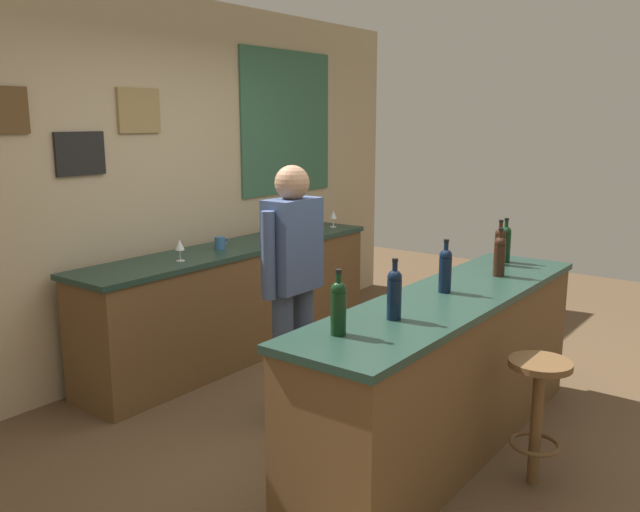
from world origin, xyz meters
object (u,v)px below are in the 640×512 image
(coffee_mug, at_px, (220,243))
(wine_bottle_f, at_px, (505,243))
(wine_bottle_b, at_px, (394,292))
(wine_glass_a, at_px, (180,246))
(wine_bottle_a, at_px, (338,306))
(wine_bottle_d, at_px, (500,255))
(bar_stool, at_px, (538,401))
(wine_bottle_e, at_px, (500,245))
(bartender, at_px, (293,277))
(wine_glass_b, at_px, (333,215))
(wine_bottle_c, at_px, (445,269))

(coffee_mug, bearing_deg, wine_bottle_f, -68.44)
(wine_bottle_b, relative_size, wine_bottle_f, 1.00)
(wine_bottle_b, height_order, wine_glass_a, wine_bottle_b)
(wine_bottle_a, height_order, wine_bottle_d, same)
(bar_stool, distance_m, coffee_mug, 2.68)
(coffee_mug, bearing_deg, wine_bottle_e, -71.08)
(coffee_mug, bearing_deg, wine_bottle_a, -121.00)
(wine_glass_a, height_order, coffee_mug, wine_glass_a)
(bar_stool, distance_m, wine_bottle_b, 0.97)
(wine_bottle_d, bearing_deg, wine_bottle_e, 21.78)
(wine_bottle_a, xyz_separation_m, wine_bottle_f, (1.96, -0.01, 0.00))
(wine_bottle_b, height_order, wine_bottle_d, same)
(wine_bottle_b, relative_size, coffee_mug, 2.45)
(wine_glass_a, relative_size, coffee_mug, 1.24)
(bartender, xyz_separation_m, wine_bottle_f, (1.28, -0.83, 0.12))
(wine_bottle_b, height_order, wine_glass_b, wine_bottle_b)
(bartender, relative_size, coffee_mug, 12.96)
(wine_bottle_c, bearing_deg, coffee_mug, 84.28)
(wine_bottle_a, relative_size, wine_glass_b, 1.97)
(bar_stool, bearing_deg, wine_bottle_e, 32.88)
(wine_bottle_f, bearing_deg, bar_stool, -149.55)
(bartender, distance_m, wine_bottle_d, 1.30)
(bartender, bearing_deg, bar_stool, -82.83)
(wine_bottle_d, distance_m, wine_bottle_f, 0.44)
(wine_bottle_a, relative_size, wine_bottle_c, 1.00)
(bar_stool, xyz_separation_m, wine_bottle_f, (1.09, 0.64, 0.60))
(wine_bottle_e, relative_size, coffee_mug, 2.45)
(wine_bottle_a, xyz_separation_m, wine_glass_a, (0.70, 1.87, -0.05))
(wine_bottle_f, bearing_deg, wine_bottle_a, 179.76)
(wine_bottle_b, bearing_deg, wine_glass_b, 41.73)
(bartender, relative_size, wine_bottle_f, 5.29)
(wine_bottle_c, bearing_deg, wine_bottle_d, -9.39)
(wine_bottle_a, xyz_separation_m, wine_bottle_c, (0.98, -0.04, 0.00))
(wine_glass_a, bearing_deg, bar_stool, -86.19)
(bar_stool, bearing_deg, bartender, 97.17)
(wine_glass_b, xyz_separation_m, coffee_mug, (-1.38, 0.08, -0.06))
(wine_bottle_c, distance_m, wine_bottle_e, 0.88)
(wine_bottle_c, xyz_separation_m, coffee_mug, (0.20, 2.01, -0.11))
(wine_glass_a, bearing_deg, wine_bottle_b, -99.89)
(wine_bottle_f, xyz_separation_m, wine_glass_a, (-1.26, 1.88, -0.05))
(wine_bottle_c, relative_size, wine_bottle_d, 1.00)
(wine_bottle_b, height_order, wine_bottle_c, same)
(wine_bottle_d, xyz_separation_m, coffee_mug, (-0.36, 2.10, -0.11))
(wine_bottle_f, bearing_deg, wine_bottle_d, -162.91)
(wine_bottle_b, bearing_deg, wine_bottle_c, 3.36)
(wine_bottle_f, bearing_deg, wine_bottle_e, -178.76)
(wine_bottle_f, height_order, coffee_mug, wine_bottle_f)
(wine_bottle_b, xyz_separation_m, wine_bottle_e, (1.50, 0.07, 0.00))
(bar_stool, bearing_deg, wine_bottle_d, 37.34)
(wine_bottle_c, height_order, coffee_mug, wine_bottle_c)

